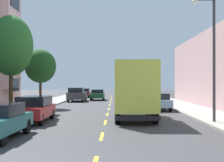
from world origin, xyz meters
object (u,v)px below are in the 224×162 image
(delivery_box_truck, at_px, (135,88))
(street_tree_third, at_px, (40,66))
(parked_sedan_sky, at_px, (158,101))
(moving_forest_sedan, at_px, (98,95))
(street_lamp, at_px, (211,49))
(parked_wagon_red, at_px, (34,108))
(parked_pickup_charcoal, at_px, (77,95))
(parked_sedan_burgundy, at_px, (84,93))
(parked_pickup_black, at_px, (144,94))
(parked_sedan_orange, at_px, (140,93))
(street_tree_second, at_px, (11,46))

(delivery_box_truck, bearing_deg, street_tree_third, 129.13)
(street_tree_third, height_order, delivery_box_truck, street_tree_third)
(parked_sedan_sky, distance_m, moving_forest_sedan, 17.54)
(street_lamp, bearing_deg, parked_wagon_red, 174.77)
(parked_pickup_charcoal, relative_size, parked_wagon_red, 1.12)
(parked_sedan_burgundy, relative_size, parked_wagon_red, 0.95)
(delivery_box_truck, distance_m, parked_wagon_red, 6.26)
(parked_pickup_black, bearing_deg, parked_sedan_sky, -90.71)
(street_tree_third, xyz_separation_m, parked_sedan_burgundy, (2.02, 22.32, -3.11))
(parked_sedan_burgundy, height_order, parked_pickup_charcoal, parked_pickup_charcoal)
(street_lamp, bearing_deg, parked_pickup_black, 93.42)
(delivery_box_truck, height_order, moving_forest_sedan, delivery_box_truck)
(parked_pickup_black, bearing_deg, street_tree_third, -128.69)
(parked_pickup_black, xyz_separation_m, moving_forest_sedan, (-6.21, 0.24, -0.08))
(parked_sedan_orange, xyz_separation_m, parked_pickup_black, (0.12, -6.41, 0.08))
(moving_forest_sedan, bearing_deg, delivery_box_truck, -81.41)
(delivery_box_truck, height_order, parked_sedan_sky, delivery_box_truck)
(parked_pickup_charcoal, xyz_separation_m, parked_wagon_red, (-0.02, -21.89, -0.02))
(parked_sedan_burgundy, distance_m, moving_forest_sedan, 8.95)
(parked_wagon_red, xyz_separation_m, parked_sedan_sky, (8.44, 8.56, -0.05))
(street_tree_second, relative_size, parked_pickup_charcoal, 1.26)
(parked_sedan_orange, distance_m, parked_sedan_sky, 22.64)
(street_tree_second, bearing_deg, delivery_box_truck, -9.26)
(parked_sedan_orange, bearing_deg, street_lamp, -87.04)
(street_tree_third, bearing_deg, parked_wagon_red, -79.12)
(street_tree_third, height_order, parked_sedan_sky, street_tree_third)
(delivery_box_truck, xyz_separation_m, parked_sedan_orange, (2.49, 29.98, -1.22))
(parked_sedan_burgundy, height_order, parked_sedan_orange, same)
(street_tree_third, distance_m, parked_pickup_black, 17.56)
(parked_pickup_charcoal, height_order, parked_wagon_red, parked_pickup_charcoal)
(parked_pickup_charcoal, distance_m, parked_pickup_black, 9.10)
(parked_sedan_sky, bearing_deg, parked_pickup_black, 89.29)
(parked_sedan_burgundy, bearing_deg, parked_pickup_black, -45.06)
(parked_sedan_burgundy, xyz_separation_m, parked_wagon_red, (0.15, -33.62, 0.05))
(street_lamp, xyz_separation_m, parked_wagon_red, (-10.18, 0.93, -3.36))
(parked_pickup_black, distance_m, parked_wagon_red, 26.26)
(parked_sedan_orange, relative_size, parked_pickup_charcoal, 0.85)
(delivery_box_truck, height_order, parked_sedan_burgundy, delivery_box_truck)
(street_tree_third, height_order, street_lamp, street_lamp)
(parked_sedan_orange, height_order, parked_wagon_red, parked_wagon_red)
(street_tree_second, height_order, parked_sedan_sky, street_tree_second)
(parked_wagon_red, bearing_deg, parked_sedan_burgundy, 90.26)
(street_tree_second, xyz_separation_m, moving_forest_sedan, (4.60, 22.48, -4.03))
(parked_pickup_charcoal, xyz_separation_m, parked_pickup_black, (8.63, 2.91, 0.00))
(parked_pickup_black, bearing_deg, parked_sedan_orange, 91.11)
(parked_sedan_burgundy, distance_m, parked_pickup_black, 12.45)
(street_lamp, relative_size, parked_pickup_charcoal, 1.31)
(street_tree_third, xyz_separation_m, moving_forest_sedan, (4.60, 13.75, -3.11))
(street_tree_third, distance_m, parked_wagon_red, 11.90)
(street_lamp, distance_m, parked_sedan_burgundy, 36.22)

